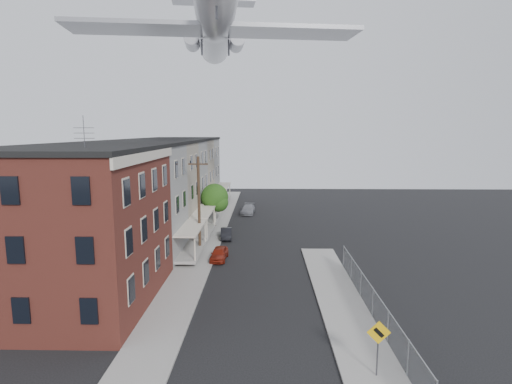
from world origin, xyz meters
TOP-DOWN VIEW (x-y plane):
  - ground at (0.00, 0.00)m, footprint 120.00×120.00m
  - sidewalk_left at (-5.50, 24.00)m, footprint 3.00×62.00m
  - sidewalk_right at (5.50, 6.00)m, footprint 3.00×26.00m
  - curb_left at (-4.05, 24.00)m, footprint 0.15×62.00m
  - curb_right at (4.05, 6.00)m, footprint 0.15×26.00m
  - corner_building at (-12.00, 7.00)m, footprint 10.31×12.30m
  - row_house_a at (-11.96, 16.50)m, footprint 11.98×7.00m
  - row_house_b at (-11.96, 23.50)m, footprint 11.98×7.00m
  - row_house_c at (-11.96, 30.50)m, footprint 11.98×7.00m
  - row_house_d at (-11.96, 37.50)m, footprint 11.98×7.00m
  - row_house_e at (-11.96, 44.50)m, footprint 11.98×7.00m
  - chainlink_fence at (7.00, 5.00)m, footprint 0.06×18.06m
  - warning_sign at (5.60, -1.03)m, footprint 1.10×0.11m
  - utility_pole at (-5.60, 18.00)m, footprint 1.80×0.26m
  - street_tree at (-5.27, 27.92)m, footprint 3.22×3.20m
  - car_near at (-3.56, 15.86)m, footprint 1.53×3.40m
  - car_mid at (-3.60, 22.90)m, footprint 1.42×3.38m
  - car_far at (-1.80, 35.82)m, footprint 2.06×4.35m
  - airplane at (-4.22, 20.94)m, footprint 25.77×29.42m

SIDE VIEW (x-z plane):
  - ground at x=0.00m, z-range 0.00..0.00m
  - sidewalk_left at x=-5.50m, z-range 0.00..0.12m
  - sidewalk_right at x=5.50m, z-range 0.00..0.12m
  - curb_left at x=-4.05m, z-range 0.00..0.14m
  - curb_right at x=4.05m, z-range 0.00..0.14m
  - car_mid at x=-3.60m, z-range 0.00..1.09m
  - car_near at x=-3.56m, z-range 0.00..1.13m
  - car_far at x=-1.80m, z-range 0.00..1.23m
  - chainlink_fence at x=7.00m, z-range 0.05..1.95m
  - warning_sign at x=5.60m, z-range 0.48..3.28m
  - street_tree at x=-5.27m, z-range 0.85..6.05m
  - utility_pole at x=-5.60m, z-range 0.17..9.17m
  - row_house_a at x=-11.96m, z-range -0.02..10.28m
  - row_house_b at x=-11.96m, z-range -0.02..10.28m
  - row_house_c at x=-11.96m, z-range -0.02..10.28m
  - row_house_d at x=-11.96m, z-range -0.02..10.28m
  - row_house_e at x=-11.96m, z-range -0.02..10.28m
  - corner_building at x=-12.00m, z-range -0.91..11.24m
  - airplane at x=-4.22m, z-range 16.94..25.40m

